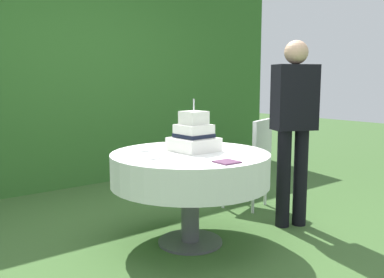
{
  "coord_description": "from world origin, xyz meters",
  "views": [
    {
      "loc": [
        -1.96,
        -2.49,
        1.28
      ],
      "look_at": [
        0.04,
        0.03,
        0.82
      ],
      "focal_mm": 39.38,
      "sensor_mm": 36.0,
      "label": 1
    }
  ],
  "objects_px": {
    "serving_plate_near": "(145,150)",
    "serving_plate_far": "(153,158)",
    "napkin_stack": "(227,162)",
    "wedding_cake": "(194,136)",
    "garden_chair": "(252,155)",
    "standing_person": "(294,121)",
    "cake_table": "(190,169)"
  },
  "relations": [
    {
      "from": "serving_plate_near",
      "to": "serving_plate_far",
      "type": "distance_m",
      "value": 0.34
    },
    {
      "from": "serving_plate_far",
      "to": "napkin_stack",
      "type": "bearing_deg",
      "value": -54.37
    },
    {
      "from": "wedding_cake",
      "to": "serving_plate_near",
      "type": "relative_size",
      "value": 3.51
    },
    {
      "from": "serving_plate_near",
      "to": "garden_chair",
      "type": "distance_m",
      "value": 1.29
    },
    {
      "from": "serving_plate_far",
      "to": "garden_chair",
      "type": "height_order",
      "value": "garden_chair"
    },
    {
      "from": "wedding_cake",
      "to": "standing_person",
      "type": "height_order",
      "value": "standing_person"
    },
    {
      "from": "garden_chair",
      "to": "napkin_stack",
      "type": "bearing_deg",
      "value": -143.93
    },
    {
      "from": "wedding_cake",
      "to": "garden_chair",
      "type": "xyz_separation_m",
      "value": [
        0.97,
        0.29,
        -0.3
      ]
    },
    {
      "from": "serving_plate_near",
      "to": "standing_person",
      "type": "bearing_deg",
      "value": -24.3
    },
    {
      "from": "wedding_cake",
      "to": "napkin_stack",
      "type": "distance_m",
      "value": 0.54
    },
    {
      "from": "cake_table",
      "to": "standing_person",
      "type": "bearing_deg",
      "value": -14.15
    },
    {
      "from": "cake_table",
      "to": "garden_chair",
      "type": "height_order",
      "value": "garden_chair"
    },
    {
      "from": "serving_plate_near",
      "to": "napkin_stack",
      "type": "bearing_deg",
      "value": -76.74
    },
    {
      "from": "cake_table",
      "to": "garden_chair",
      "type": "relative_size",
      "value": 1.37
    },
    {
      "from": "serving_plate_far",
      "to": "napkin_stack",
      "type": "height_order",
      "value": "serving_plate_far"
    },
    {
      "from": "napkin_stack",
      "to": "standing_person",
      "type": "height_order",
      "value": "standing_person"
    },
    {
      "from": "napkin_stack",
      "to": "garden_chair",
      "type": "height_order",
      "value": "garden_chair"
    },
    {
      "from": "serving_plate_far",
      "to": "napkin_stack",
      "type": "distance_m",
      "value": 0.53
    },
    {
      "from": "cake_table",
      "to": "serving_plate_near",
      "type": "bearing_deg",
      "value": 127.65
    },
    {
      "from": "serving_plate_near",
      "to": "serving_plate_far",
      "type": "relative_size",
      "value": 1.16
    },
    {
      "from": "wedding_cake",
      "to": "serving_plate_near",
      "type": "bearing_deg",
      "value": 142.52
    },
    {
      "from": "serving_plate_near",
      "to": "standing_person",
      "type": "xyz_separation_m",
      "value": [
        1.16,
        -0.52,
        0.2
      ]
    },
    {
      "from": "cake_table",
      "to": "serving_plate_far",
      "type": "bearing_deg",
      "value": -175.72
    },
    {
      "from": "napkin_stack",
      "to": "wedding_cake",
      "type": "bearing_deg",
      "value": 76.2
    },
    {
      "from": "wedding_cake",
      "to": "serving_plate_near",
      "type": "distance_m",
      "value": 0.4
    },
    {
      "from": "standing_person",
      "to": "cake_table",
      "type": "bearing_deg",
      "value": 165.85
    },
    {
      "from": "wedding_cake",
      "to": "serving_plate_near",
      "type": "height_order",
      "value": "wedding_cake"
    },
    {
      "from": "serving_plate_far",
      "to": "standing_person",
      "type": "relative_size",
      "value": 0.06
    },
    {
      "from": "garden_chair",
      "to": "standing_person",
      "type": "relative_size",
      "value": 0.56
    },
    {
      "from": "garden_chair",
      "to": "standing_person",
      "type": "xyz_separation_m",
      "value": [
        -0.11,
        -0.58,
        0.39
      ]
    },
    {
      "from": "wedding_cake",
      "to": "cake_table",
      "type": "bearing_deg",
      "value": -145.08
    },
    {
      "from": "wedding_cake",
      "to": "serving_plate_far",
      "type": "xyz_separation_m",
      "value": [
        -0.44,
        -0.08,
        -0.11
      ]
    }
  ]
}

